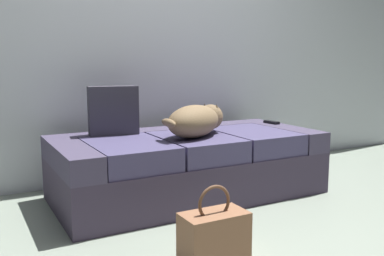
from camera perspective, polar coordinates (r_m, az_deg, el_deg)
name	(u,v)px	position (r m, az deg, el deg)	size (l,w,h in m)	color
ground_plane	(276,245)	(2.37, 11.19, -15.10)	(10.00, 10.00, 0.00)	gray
back_wall	(149,7)	(3.62, -5.78, 15.84)	(6.40, 0.10, 2.80)	silver
couch	(189,165)	(3.07, -0.46, -4.97)	(1.87, 0.87, 0.45)	#3D3247
dog_tan	(197,120)	(2.91, 0.63, 1.03)	(0.61, 0.47, 0.22)	olive
tv_remote	(272,122)	(3.60, 10.58, 0.77)	(0.04, 0.15, 0.02)	black
throw_pillow	(113,110)	(3.03, -10.47, 2.32)	(0.34, 0.12, 0.34)	#34333E
handbag	(214,236)	(2.12, 2.96, -14.15)	(0.32, 0.18, 0.38)	#946244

